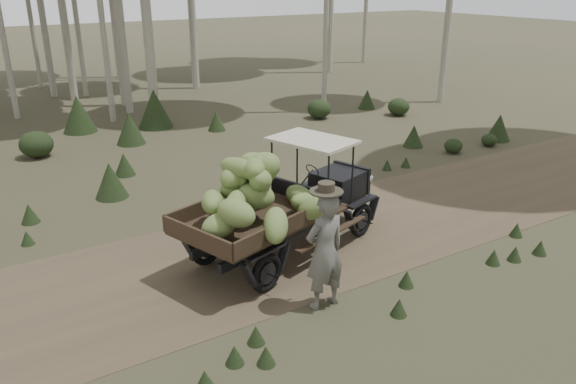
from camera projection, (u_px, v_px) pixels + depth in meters
name	position (u px, v px, depth m)	size (l,w,h in m)	color
ground	(324.00, 236.00, 11.57)	(120.00, 120.00, 0.00)	#473D2B
dirt_track	(324.00, 236.00, 11.57)	(70.00, 4.00, 0.01)	brown
banana_truck	(271.00, 196.00, 10.15)	(4.75, 3.00, 2.26)	black
farmer	(325.00, 250.00, 8.77)	(0.73, 0.53, 2.13)	#615F58
undergrowth	(281.00, 208.00, 11.65)	(22.70, 22.77, 1.38)	#233319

